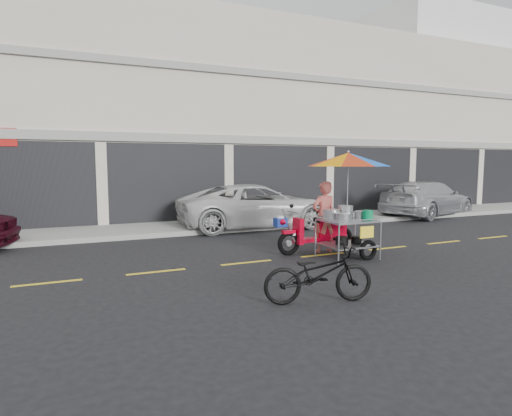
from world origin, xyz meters
name	(u,v)px	position (x,y,z in m)	size (l,w,h in m)	color
ground	(323,255)	(0.00, 0.00, 0.00)	(90.00, 90.00, 0.00)	black
sidewalk	(238,223)	(0.00, 5.50, 0.07)	(45.00, 3.00, 0.15)	gray
shophouse_block	(253,121)	(2.82, 10.59, 4.24)	(36.00, 8.11, 10.40)	beige
centerline	(323,255)	(0.00, 0.00, 0.00)	(42.00, 0.10, 0.01)	gold
white_pickup	(257,206)	(0.36, 4.70, 0.75)	(2.49, 5.40, 1.50)	silver
silver_pickup	(427,199)	(8.18, 4.70, 0.74)	(2.06, 5.07, 1.47)	#B6B7BE
near_bicycle	(318,274)	(-2.02, -2.99, 0.46)	(0.62, 1.77, 0.93)	black
food_vendor_rig	(338,190)	(0.30, -0.18, 1.58)	(2.48, 1.98, 2.52)	black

